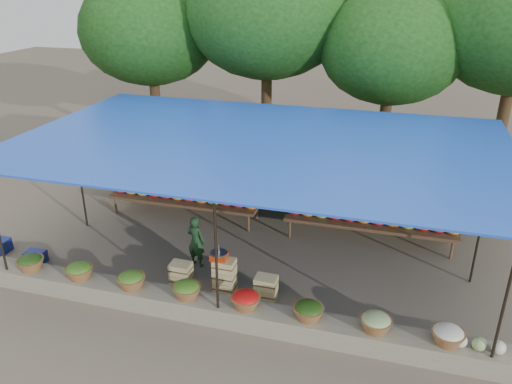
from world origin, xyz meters
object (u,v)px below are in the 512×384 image
(crate_counter, at_px, (223,279))
(weighing_scale, at_px, (219,255))
(vendor_seated, at_px, (196,241))
(blue_crate_back, at_px, (36,257))

(crate_counter, distance_m, weighing_scale, 0.55)
(weighing_scale, distance_m, vendor_seated, 1.20)
(vendor_seated, bearing_deg, crate_counter, 152.47)
(weighing_scale, relative_size, vendor_seated, 0.30)
(weighing_scale, relative_size, blue_crate_back, 0.84)
(weighing_scale, xyz_separation_m, vendor_seated, (-0.86, 0.81, -0.24))
(vendor_seated, bearing_deg, blue_crate_back, 27.19)
(weighing_scale, height_order, blue_crate_back, weighing_scale)
(blue_crate_back, bearing_deg, vendor_seated, 11.11)
(crate_counter, height_order, vendor_seated, vendor_seated)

